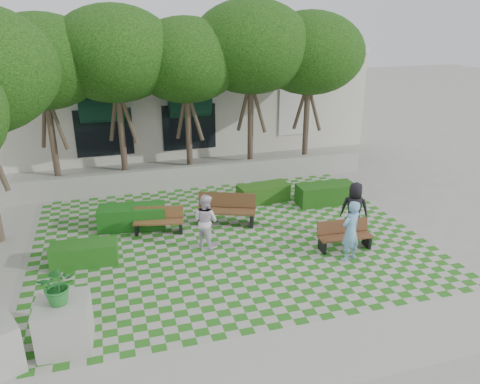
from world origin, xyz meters
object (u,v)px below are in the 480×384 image
object	(u,v)px
planter_front	(63,315)
person_blue	(350,231)
bench_mid	(226,210)
person_white	(206,221)
person_dark	(354,209)
bench_east	(344,235)
bench_west	(159,221)
hedge_midright	(263,193)
hedge_east	(325,194)
hedge_midleft	(132,217)
hedge_west	(84,254)

from	to	relation	value
planter_front	person_blue	distance (m)	7.92
bench_mid	person_white	world-z (taller)	person_white
planter_front	person_blue	bearing A→B (deg)	12.11
person_dark	person_white	xyz separation A→B (m)	(-4.73, 0.62, -0.05)
bench_east	bench_west	world-z (taller)	bench_east
bench_mid	hedge_midright	xyz separation A→B (m)	(1.87, 1.54, -0.16)
hedge_east	person_blue	xyz separation A→B (m)	(-1.30, -4.17, 0.54)
bench_mid	bench_east	bearing A→B (deg)	-21.13
hedge_midleft	hedge_west	distance (m)	2.59
hedge_midleft	person_blue	bearing A→B (deg)	-34.51
hedge_east	hedge_midright	size ratio (longest dim) A/B	1.11
hedge_midright	bench_east	bearing A→B (deg)	-75.45
bench_west	hedge_east	size ratio (longest dim) A/B	0.78
hedge_east	person_blue	bearing A→B (deg)	-107.36
bench_west	planter_front	world-z (taller)	planter_front
bench_west	person_blue	xyz separation A→B (m)	(5.08, -3.44, 0.52)
hedge_midright	person_white	world-z (taller)	person_white
bench_west	person_white	distance (m)	1.94
bench_east	planter_front	world-z (taller)	planter_front
hedge_midright	person_blue	xyz separation A→B (m)	(0.89, -5.01, 0.58)
bench_west	hedge_east	world-z (taller)	bench_west
hedge_midright	bench_west	bearing A→B (deg)	-159.44
bench_mid	person_blue	xyz separation A→B (m)	(2.77, -3.48, 0.42)
hedge_east	person_blue	size ratio (longest dim) A/B	1.18
hedge_midright	hedge_midleft	bearing A→B (deg)	-169.15
planter_front	hedge_east	bearing A→B (deg)	32.83
person_dark	bench_east	bearing A→B (deg)	78.73
bench_west	planter_front	bearing A→B (deg)	-105.19
bench_mid	hedge_east	world-z (taller)	bench_mid
hedge_west	bench_west	bearing A→B (deg)	32.74
planter_front	person_white	size ratio (longest dim) A/B	1.14
bench_east	person_white	distance (m)	4.27
hedge_east	hedge_midleft	size ratio (longest dim) A/B	0.99
hedge_midleft	person_white	world-z (taller)	person_white
hedge_west	person_blue	size ratio (longest dim) A/B	1.00
hedge_midright	person_dark	size ratio (longest dim) A/B	1.09
bench_mid	planter_front	distance (m)	7.16
person_dark	bench_mid	bearing A→B (deg)	3.93
hedge_west	person_blue	xyz separation A→B (m)	(7.40, -1.95, 0.60)
hedge_midleft	person_dark	world-z (taller)	person_dark
hedge_east	person_white	distance (m)	5.55
bench_west	person_blue	world-z (taller)	person_blue
hedge_midright	person_dark	xyz separation A→B (m)	(1.83, -3.58, 0.56)
hedge_east	hedge_midright	distance (m)	2.35
bench_west	hedge_midleft	size ratio (longest dim) A/B	0.77
hedge_east	person_dark	size ratio (longest dim) A/B	1.21
bench_east	hedge_east	size ratio (longest dim) A/B	0.77
hedge_east	person_dark	xyz separation A→B (m)	(-0.37, -2.74, 0.52)
planter_front	person_dark	bearing A→B (deg)	19.63
bench_east	person_blue	xyz separation A→B (m)	(-0.22, -0.70, 0.51)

